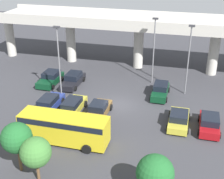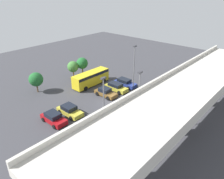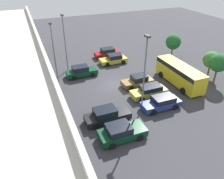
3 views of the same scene
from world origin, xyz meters
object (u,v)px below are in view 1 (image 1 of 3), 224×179
(shuttle_bus, at_px, (64,127))
(tree_front_left, at_px, (17,138))
(parked_car_4, at_px, (179,119))
(tree_front_right, at_px, (155,173))
(tree_front_centre, at_px, (36,152))
(lamp_post_mid_lot, at_px, (154,46))
(parked_car_2, at_px, (99,109))
(parked_car_5, at_px, (209,123))
(parked_car_7, at_px, (73,106))
(parked_car_0, at_px, (51,78))
(parked_car_3, at_px, (160,90))
(lamp_post_near_aisle, at_px, (59,59))
(parked_car_6, at_px, (49,103))
(lamp_post_by_overpass, at_px, (189,55))
(parked_car_1, at_px, (73,80))

(shuttle_bus, distance_m, tree_front_left, 5.18)
(parked_car_4, relative_size, tree_front_right, 1.16)
(tree_front_centre, height_order, tree_front_right, tree_front_right)
(tree_front_right, bearing_deg, parked_car_4, 84.85)
(lamp_post_mid_lot, bearing_deg, tree_front_right, -81.39)
(parked_car_2, height_order, parked_car_5, parked_car_5)
(parked_car_4, xyz_separation_m, parked_car_7, (-11.25, -0.14, 0.02))
(parked_car_0, xyz_separation_m, parked_car_5, (19.76, -6.22, -0.00))
(parked_car_3, distance_m, parked_car_7, 10.74)
(shuttle_bus, xyz_separation_m, lamp_post_near_aisle, (-3.66, 7.79, 3.44))
(parked_car_6, bearing_deg, parked_car_3, -60.95)
(parked_car_4, distance_m, parked_car_5, 2.95)
(parked_car_6, bearing_deg, tree_front_centre, -158.78)
(lamp_post_near_aisle, bearing_deg, parked_car_6, -100.98)
(lamp_post_by_overpass, bearing_deg, parked_car_4, -91.76)
(parked_car_1, height_order, shuttle_bus, shuttle_bus)
(parked_car_2, distance_m, parked_car_3, 8.51)
(parked_car_7, distance_m, shuttle_bus, 5.70)
(parked_car_1, xyz_separation_m, parked_car_5, (16.77, -6.56, 0.01))
(parked_car_7, height_order, lamp_post_mid_lot, lamp_post_mid_lot)
(parked_car_0, distance_m, lamp_post_mid_lot, 13.88)
(parked_car_7, bearing_deg, shuttle_bus, -166.00)
(parked_car_2, distance_m, lamp_post_mid_lot, 11.66)
(shuttle_bus, bearing_deg, lamp_post_near_aisle, -64.87)
(parked_car_6, relative_size, tree_front_centre, 1.21)
(parked_car_6, bearing_deg, lamp_post_near_aisle, -10.98)
(parked_car_0, height_order, parked_car_4, parked_car_0)
(parked_car_6, height_order, lamp_post_mid_lot, lamp_post_mid_lot)
(parked_car_2, bearing_deg, parked_car_5, -89.59)
(parked_car_0, relative_size, parked_car_5, 1.04)
(parked_car_4, height_order, lamp_post_near_aisle, lamp_post_near_aisle)
(parked_car_2, xyz_separation_m, parked_car_3, (5.71, 6.31, 0.03))
(lamp_post_by_overpass, distance_m, tree_front_centre, 21.25)
(shuttle_bus, xyz_separation_m, tree_front_right, (8.91, -5.26, 0.94))
(parked_car_0, height_order, lamp_post_near_aisle, lamp_post_near_aisle)
(parked_car_5, bearing_deg, lamp_post_by_overpass, 19.47)
(parked_car_1, distance_m, tree_front_right, 21.70)
(parked_car_0, relative_size, tree_front_centre, 1.20)
(parked_car_0, bearing_deg, parked_car_3, 90.05)
(tree_front_centre, bearing_deg, parked_car_6, 111.22)
(parked_car_3, xyz_separation_m, lamp_post_mid_lot, (-1.54, 3.70, 4.22))
(parked_car_5, distance_m, parked_car_6, 16.95)
(lamp_post_by_overpass, bearing_deg, lamp_post_near_aisle, -158.42)
(parked_car_6, height_order, tree_front_centre, tree_front_centre)
(lamp_post_by_overpass, bearing_deg, parked_car_2, -137.74)
(parked_car_2, relative_size, parked_car_3, 0.95)
(parked_car_5, bearing_deg, shuttle_bus, 113.45)
(parked_car_3, relative_size, tree_front_left, 1.04)
(shuttle_bus, bearing_deg, parked_car_7, -76.00)
(shuttle_bus, height_order, tree_front_right, tree_front_right)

